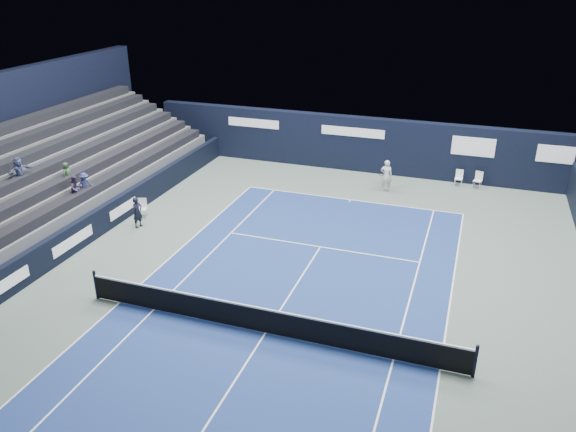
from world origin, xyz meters
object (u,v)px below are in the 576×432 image
(folding_chair_back_a, at_px, (478,179))
(folding_chair_back_b, at_px, (459,177))
(line_judge_chair, at_px, (142,207))
(tennis_player, at_px, (386,176))
(tennis_net, at_px, (265,320))

(folding_chair_back_a, bearing_deg, folding_chair_back_b, -167.10)
(folding_chair_back_a, relative_size, line_judge_chair, 1.00)
(tennis_player, bearing_deg, folding_chair_back_a, 23.71)
(tennis_net, xyz_separation_m, tennis_player, (1.42, 13.74, 0.33))
(folding_chair_back_a, relative_size, tennis_player, 0.54)
(tennis_net, bearing_deg, tennis_player, 84.11)
(folding_chair_back_a, distance_m, line_judge_chair, 17.30)
(folding_chair_back_a, relative_size, tennis_net, 0.07)
(folding_chair_back_b, bearing_deg, line_judge_chair, -143.89)
(folding_chair_back_a, bearing_deg, tennis_player, -141.62)
(folding_chair_back_a, xyz_separation_m, line_judge_chair, (-14.73, -9.07, 0.00))
(tennis_net, bearing_deg, line_judge_chair, 142.68)
(folding_chair_back_a, xyz_separation_m, tennis_player, (-4.56, -2.00, 0.33))
(folding_chair_back_b, distance_m, line_judge_chair, 16.48)
(folding_chair_back_b, xyz_separation_m, line_judge_chair, (-13.74, -9.10, 0.01))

